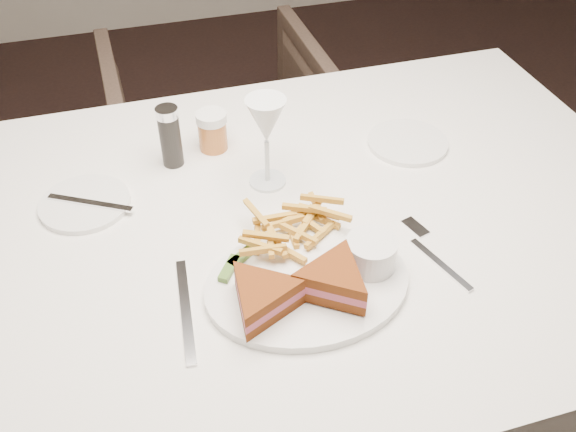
% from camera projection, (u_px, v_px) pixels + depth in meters
% --- Properties ---
extents(ground, '(5.00, 5.00, 0.00)m').
position_uv_depth(ground, '(306.00, 422.00, 1.65)').
color(ground, black).
rests_on(ground, ground).
extents(table, '(1.41, 0.94, 0.75)m').
position_uv_depth(table, '(281.00, 352.00, 1.36)').
color(table, white).
rests_on(table, ground).
extents(chair_far, '(0.67, 0.62, 0.68)m').
position_uv_depth(chair_far, '(221.00, 132.00, 2.05)').
color(chair_far, '#433329').
rests_on(chair_far, ground).
extents(table_setting, '(0.79, 0.62, 0.18)m').
position_uv_depth(table_setting, '(285.00, 227.00, 1.04)').
color(table_setting, white).
rests_on(table_setting, table).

